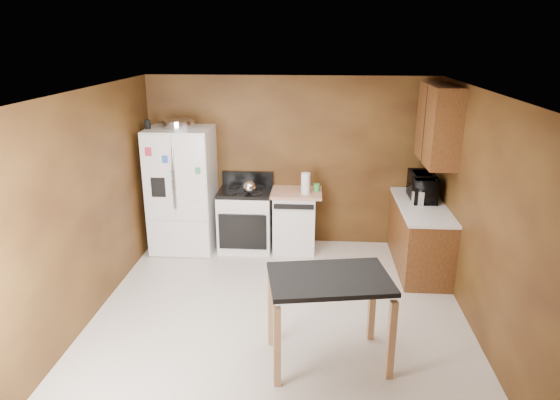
# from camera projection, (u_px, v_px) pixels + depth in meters

# --- Properties ---
(floor) EXTENTS (4.50, 4.50, 0.00)m
(floor) POSITION_uv_depth(u_px,v_px,m) (279.00, 317.00, 5.64)
(floor) COLOR silver
(floor) RESTS_ON ground
(ceiling) EXTENTS (4.50, 4.50, 0.00)m
(ceiling) POSITION_uv_depth(u_px,v_px,m) (279.00, 93.00, 4.85)
(ceiling) COLOR white
(ceiling) RESTS_ON ground
(wall_back) EXTENTS (4.20, 0.00, 4.20)m
(wall_back) POSITION_uv_depth(u_px,v_px,m) (291.00, 162.00, 7.38)
(wall_back) COLOR brown
(wall_back) RESTS_ON ground
(wall_front) EXTENTS (4.20, 0.00, 4.20)m
(wall_front) POSITION_uv_depth(u_px,v_px,m) (252.00, 335.00, 3.11)
(wall_front) COLOR brown
(wall_front) RESTS_ON ground
(wall_left) EXTENTS (0.00, 4.50, 4.50)m
(wall_left) POSITION_uv_depth(u_px,v_px,m) (86.00, 208.00, 5.39)
(wall_left) COLOR brown
(wall_left) RESTS_ON ground
(wall_right) EXTENTS (0.00, 4.50, 4.50)m
(wall_right) POSITION_uv_depth(u_px,v_px,m) (484.00, 218.00, 5.10)
(wall_right) COLOR brown
(wall_right) RESTS_ON ground
(roasting_pan) EXTENTS (0.44, 0.44, 0.11)m
(roasting_pan) POSITION_uv_depth(u_px,v_px,m) (179.00, 124.00, 6.98)
(roasting_pan) COLOR silver
(roasting_pan) RESTS_ON refrigerator
(pen_cup) EXTENTS (0.08, 0.08, 0.12)m
(pen_cup) POSITION_uv_depth(u_px,v_px,m) (148.00, 124.00, 6.89)
(pen_cup) COLOR black
(pen_cup) RESTS_ON refrigerator
(kettle) EXTENTS (0.18, 0.18, 0.18)m
(kettle) POSITION_uv_depth(u_px,v_px,m) (249.00, 187.00, 7.04)
(kettle) COLOR silver
(kettle) RESTS_ON gas_range
(paper_towel) EXTENTS (0.15, 0.15, 0.30)m
(paper_towel) POSITION_uv_depth(u_px,v_px,m) (306.00, 183.00, 7.06)
(paper_towel) COLOR white
(paper_towel) RESTS_ON dishwasher
(green_canister) EXTENTS (0.12, 0.12, 0.11)m
(green_canister) POSITION_uv_depth(u_px,v_px,m) (317.00, 187.00, 7.20)
(green_canister) COLOR green
(green_canister) RESTS_ON dishwasher
(toaster) EXTENTS (0.22, 0.29, 0.19)m
(toaster) POSITION_uv_depth(u_px,v_px,m) (419.00, 196.00, 6.64)
(toaster) COLOR silver
(toaster) RESTS_ON right_cabinets
(microwave) EXTENTS (0.41, 0.59, 0.33)m
(microwave) POSITION_uv_depth(u_px,v_px,m) (423.00, 188.00, 6.77)
(microwave) COLOR black
(microwave) RESTS_ON right_cabinets
(refrigerator) EXTENTS (0.90, 0.80, 1.80)m
(refrigerator) POSITION_uv_depth(u_px,v_px,m) (182.00, 190.00, 7.23)
(refrigerator) COLOR white
(refrigerator) RESTS_ON ground
(gas_range) EXTENTS (0.76, 0.68, 1.10)m
(gas_range) POSITION_uv_depth(u_px,v_px,m) (246.00, 218.00, 7.36)
(gas_range) COLOR white
(gas_range) RESTS_ON ground
(dishwasher) EXTENTS (0.78, 0.63, 0.89)m
(dishwasher) POSITION_uv_depth(u_px,v_px,m) (295.00, 220.00, 7.34)
(dishwasher) COLOR white
(dishwasher) RESTS_ON ground
(right_cabinets) EXTENTS (0.63, 1.58, 2.45)m
(right_cabinets) POSITION_uv_depth(u_px,v_px,m) (425.00, 203.00, 6.63)
(right_cabinets) COLOR brown
(right_cabinets) RESTS_ON ground
(island) EXTENTS (1.23, 0.92, 0.91)m
(island) POSITION_uv_depth(u_px,v_px,m) (329.00, 291.00, 4.66)
(island) COLOR black
(island) RESTS_ON ground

